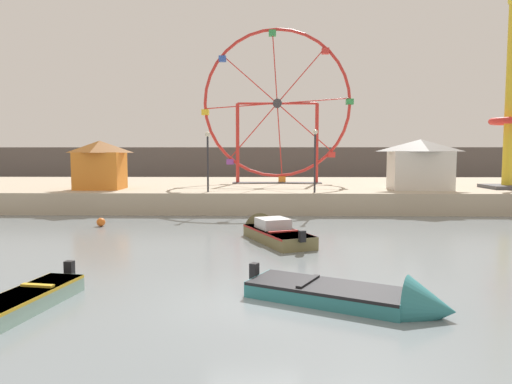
# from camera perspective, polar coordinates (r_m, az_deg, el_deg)

# --- Properties ---
(ground_plane) EXTENTS (240.00, 240.00, 0.00)m
(ground_plane) POSITION_cam_1_polar(r_m,az_deg,el_deg) (12.36, -0.40, -13.20)
(ground_plane) COLOR slate
(quay_promenade) EXTENTS (110.00, 18.67, 1.35)m
(quay_promenade) POSITION_cam_1_polar(r_m,az_deg,el_deg) (37.63, 0.62, 0.03)
(quay_promenade) COLOR #B7A88E
(quay_promenade) RESTS_ON ground_plane
(distant_town_skyline) EXTENTS (140.00, 3.00, 4.40)m
(distant_town_skyline) POSITION_cam_1_polar(r_m,az_deg,el_deg) (57.64, 0.79, 3.22)
(distant_town_skyline) COLOR #564C47
(distant_town_skyline) RESTS_ON ground_plane
(motorboat_teal_painted) EXTENTS (5.23, 3.66, 1.43)m
(motorboat_teal_painted) POSITION_cam_1_polar(r_m,az_deg,el_deg) (12.25, 13.35, -12.40)
(motorboat_teal_painted) COLOR teal
(motorboat_teal_painted) RESTS_ON ground_plane
(motorboat_seafoam) EXTENTS (1.72, 4.66, 1.04)m
(motorboat_seafoam) POSITION_cam_1_polar(r_m,az_deg,el_deg) (12.52, -27.91, -12.37)
(motorboat_seafoam) COLOR #93BCAD
(motorboat_seafoam) RESTS_ON ground_plane
(motorboat_olive_wood) EXTENTS (3.50, 5.57, 1.48)m
(motorboat_olive_wood) POSITION_cam_1_polar(r_m,az_deg,el_deg) (21.07, 1.54, -4.74)
(motorboat_olive_wood) COLOR olive
(motorboat_olive_wood) RESTS_ON ground_plane
(ferris_wheel_red_frame) EXTENTS (11.94, 1.20, 12.12)m
(ferris_wheel_red_frame) POSITION_cam_1_polar(r_m,az_deg,el_deg) (37.78, 2.58, 10.32)
(ferris_wheel_red_frame) COLOR red
(ferris_wheel_red_frame) RESTS_ON quay_promenade
(drop_tower_yellow_tower) EXTENTS (2.80, 2.80, 12.94)m
(drop_tower_yellow_tower) POSITION_cam_1_polar(r_m,az_deg,el_deg) (36.47, 28.35, 8.43)
(drop_tower_yellow_tower) COLOR gold
(drop_tower_yellow_tower) RESTS_ON quay_promenade
(carnival_booth_orange_canopy) EXTENTS (3.29, 2.82, 3.24)m
(carnival_booth_orange_canopy) POSITION_cam_1_polar(r_m,az_deg,el_deg) (33.19, -18.32, 3.23)
(carnival_booth_orange_canopy) COLOR orange
(carnival_booth_orange_canopy) RESTS_ON quay_promenade
(carnival_booth_white_ticket) EXTENTS (4.34, 3.17, 3.32)m
(carnival_booth_white_ticket) POSITION_cam_1_polar(r_m,az_deg,el_deg) (33.15, 19.20, 3.27)
(carnival_booth_white_ticket) COLOR silver
(carnival_booth_white_ticket) RESTS_ON quay_promenade
(promenade_lamp_near) EXTENTS (0.32, 0.32, 3.86)m
(promenade_lamp_near) POSITION_cam_1_polar(r_m,az_deg,el_deg) (29.14, 7.14, 4.91)
(promenade_lamp_near) COLOR #2D2D33
(promenade_lamp_near) RESTS_ON quay_promenade
(promenade_lamp_far) EXTENTS (0.32, 0.32, 3.74)m
(promenade_lamp_far) POSITION_cam_1_polar(r_m,az_deg,el_deg) (29.43, -5.86, 4.78)
(promenade_lamp_far) COLOR #2D2D33
(promenade_lamp_far) RESTS_ON quay_promenade
(mooring_buoy_orange) EXTENTS (0.44, 0.44, 0.44)m
(mooring_buoy_orange) POSITION_cam_1_polar(r_m,az_deg,el_deg) (25.70, -18.23, -3.48)
(mooring_buoy_orange) COLOR orange
(mooring_buoy_orange) RESTS_ON ground_plane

